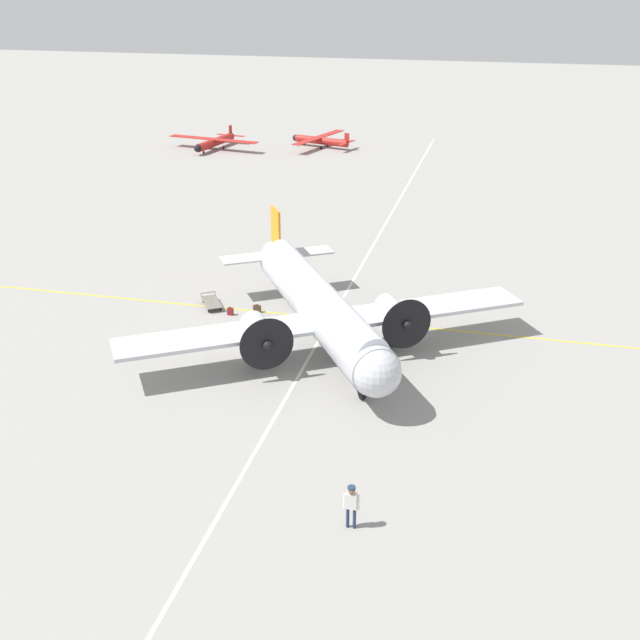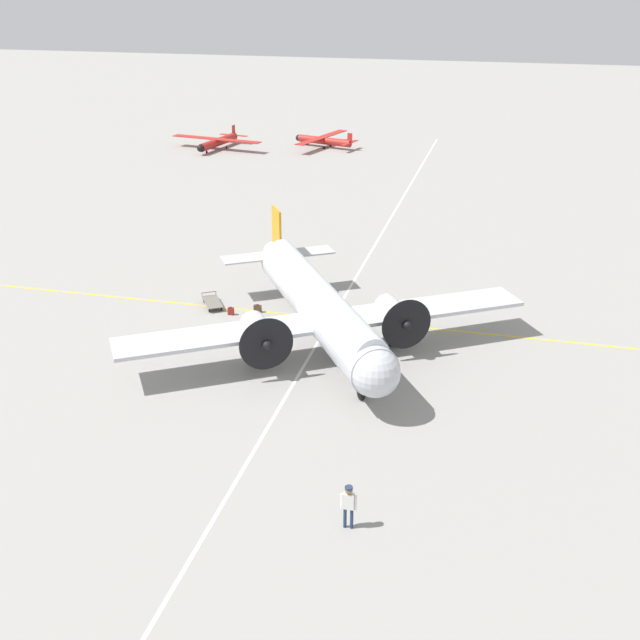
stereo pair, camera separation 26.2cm
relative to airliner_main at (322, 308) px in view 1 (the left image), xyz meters
The scene contains 10 objects.
ground_plane 2.47m from the airliner_main, 57.60° to the right, with size 300.00×300.00×0.00m, color gray.
apron_line_eastwest 4.82m from the airliner_main, 87.17° to the right, with size 120.00×0.16×0.01m.
apron_line_northsouth 2.50m from the airliner_main, 36.31° to the right, with size 0.16×120.00×0.01m.
airliner_main is the anchor object (origin of this frame).
crew_foreground 15.43m from the airliner_main, 107.51° to the left, with size 0.62×0.31×1.83m.
suitcase_near_door 7.58m from the airliner_main, 26.65° to the right, with size 0.36×0.20×0.50m.
suitcase_upright_spare 6.82m from the airliner_main, 38.62° to the right, with size 0.46×0.20×0.49m.
baggage_cart 9.34m from the airliner_main, 27.76° to the right, with size 1.96×2.33×0.56m.
light_aircraft_distant 53.90m from the airliner_main, 76.21° to the right, with size 7.69×10.07×1.97m.
light_aircraft_taxiing 54.08m from the airliner_main, 63.21° to the right, with size 11.17×8.40×2.12m.
Camera 1 is at (-9.45, 38.92, 19.25)m, focal length 45.00 mm.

